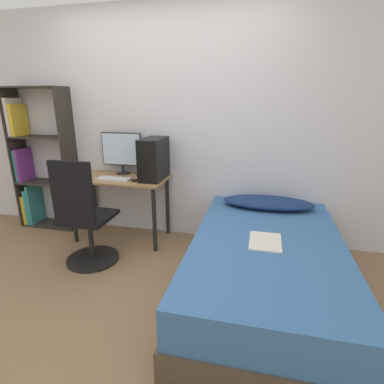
% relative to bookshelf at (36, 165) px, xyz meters
% --- Properties ---
extents(ground_plane, '(14.00, 14.00, 0.00)m').
position_rel_bookshelf_xyz_m(ground_plane, '(1.69, -1.29, -0.78)').
color(ground_plane, '#846647').
extents(wall_back, '(8.00, 0.05, 2.50)m').
position_rel_bookshelf_xyz_m(wall_back, '(1.69, 0.17, 0.47)').
color(wall_back, silver).
rests_on(wall_back, ground_plane).
extents(desk, '(1.05, 0.55, 0.72)m').
position_rel_bookshelf_xyz_m(desk, '(1.17, -0.13, -0.17)').
color(desk, '#997047').
rests_on(desk, ground_plane).
extents(bookshelf, '(0.73, 0.29, 1.68)m').
position_rel_bookshelf_xyz_m(bookshelf, '(0.00, 0.00, 0.00)').
color(bookshelf, '#2D2823').
rests_on(bookshelf, ground_plane).
extents(office_chair, '(0.51, 0.51, 1.05)m').
position_rel_bookshelf_xyz_m(office_chair, '(1.10, -0.75, -0.37)').
color(office_chair, black).
rests_on(office_chair, ground_plane).
extents(bed, '(1.18, 2.00, 0.50)m').
position_rel_bookshelf_xyz_m(bed, '(2.78, -0.85, -0.53)').
color(bed, '#4C3D2D').
rests_on(bed, ground_plane).
extents(pillow, '(0.90, 0.36, 0.11)m').
position_rel_bookshelf_xyz_m(pillow, '(2.78, -0.11, -0.22)').
color(pillow, navy).
rests_on(pillow, bed).
extents(magazine, '(0.24, 0.32, 0.01)m').
position_rel_bookshelf_xyz_m(magazine, '(2.76, -0.90, -0.27)').
color(magazine, silver).
rests_on(magazine, bed).
extents(monitor, '(0.48, 0.16, 0.47)m').
position_rel_bookshelf_xyz_m(monitor, '(1.13, 0.05, 0.21)').
color(monitor, black).
rests_on(monitor, desk).
extents(keyboard, '(0.36, 0.14, 0.02)m').
position_rel_bookshelf_xyz_m(keyboard, '(1.16, -0.23, -0.04)').
color(keyboard, silver).
rests_on(keyboard, desk).
extents(pc_tower, '(0.21, 0.43, 0.44)m').
position_rel_bookshelf_xyz_m(pc_tower, '(1.57, -0.09, 0.16)').
color(pc_tower, black).
rests_on(pc_tower, desk).
extents(mouse, '(0.06, 0.09, 0.02)m').
position_rel_bookshelf_xyz_m(mouse, '(1.40, -0.23, -0.04)').
color(mouse, black).
rests_on(mouse, desk).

